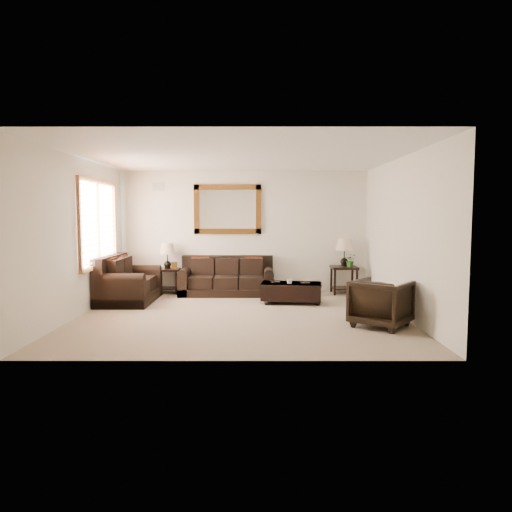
{
  "coord_description": "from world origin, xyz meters",
  "views": [
    {
      "loc": [
        0.28,
        -7.73,
        1.7
      ],
      "look_at": [
        0.27,
        0.6,
        0.97
      ],
      "focal_mm": 32.0,
      "sensor_mm": 36.0,
      "label": 1
    }
  ],
  "objects_px": {
    "end_table_right": "(344,258)",
    "coffee_table": "(291,290)",
    "sofa": "(227,281)",
    "loveseat": "(126,285)",
    "end_table_left": "(168,261)",
    "armchair": "(381,301)"
  },
  "relations": [
    {
      "from": "loveseat",
      "to": "end_table_left",
      "type": "relative_size",
      "value": 1.48
    },
    {
      "from": "sofa",
      "to": "end_table_right",
      "type": "bearing_deg",
      "value": 1.84
    },
    {
      "from": "sofa",
      "to": "armchair",
      "type": "xyz_separation_m",
      "value": [
        2.56,
        -2.92,
        0.1
      ]
    },
    {
      "from": "end_table_right",
      "to": "armchair",
      "type": "distance_m",
      "value": 3.03
    },
    {
      "from": "sofa",
      "to": "armchair",
      "type": "relative_size",
      "value": 2.5
    },
    {
      "from": "sofa",
      "to": "coffee_table",
      "type": "relative_size",
      "value": 1.62
    },
    {
      "from": "sofa",
      "to": "end_table_right",
      "type": "distance_m",
      "value": 2.61
    },
    {
      "from": "end_table_right",
      "to": "coffee_table",
      "type": "xyz_separation_m",
      "value": [
        -1.24,
        -1.1,
        -0.55
      ]
    },
    {
      "from": "coffee_table",
      "to": "armchair",
      "type": "height_order",
      "value": "armchair"
    },
    {
      "from": "end_table_left",
      "to": "armchair",
      "type": "height_order",
      "value": "end_table_left"
    },
    {
      "from": "end_table_right",
      "to": "coffee_table",
      "type": "distance_m",
      "value": 1.74
    },
    {
      "from": "end_table_right",
      "to": "armchair",
      "type": "relative_size",
      "value": 1.51
    },
    {
      "from": "sofa",
      "to": "end_table_right",
      "type": "relative_size",
      "value": 1.65
    },
    {
      "from": "loveseat",
      "to": "armchair",
      "type": "relative_size",
      "value": 2.03
    },
    {
      "from": "end_table_left",
      "to": "coffee_table",
      "type": "distance_m",
      "value": 2.9
    },
    {
      "from": "end_table_left",
      "to": "end_table_right",
      "type": "relative_size",
      "value": 0.91
    },
    {
      "from": "sofa",
      "to": "loveseat",
      "type": "height_order",
      "value": "loveseat"
    },
    {
      "from": "end_table_left",
      "to": "sofa",
      "type": "bearing_deg",
      "value": -4.65
    },
    {
      "from": "armchair",
      "to": "coffee_table",
      "type": "bearing_deg",
      "value": -18.55
    },
    {
      "from": "sofa",
      "to": "end_table_left",
      "type": "bearing_deg",
      "value": 175.35
    },
    {
      "from": "end_table_left",
      "to": "end_table_right",
      "type": "distance_m",
      "value": 3.87
    },
    {
      "from": "end_table_left",
      "to": "armchair",
      "type": "xyz_separation_m",
      "value": [
        3.87,
        -3.03,
        -0.32
      ]
    }
  ]
}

